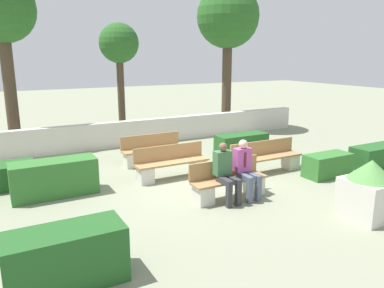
{
  "coord_description": "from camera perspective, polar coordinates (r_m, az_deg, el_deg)",
  "views": [
    {
      "loc": [
        -4.59,
        -7.98,
        3.19
      ],
      "look_at": [
        -0.0,
        0.5,
        0.9
      ],
      "focal_mm": 35.0,
      "sensor_mm": 36.0,
      "label": 1
    }
  ],
  "objects": [
    {
      "name": "tree_leftmost",
      "position": [
        14.53,
        -27.03,
        17.3
      ],
      "size": [
        2.24,
        2.24,
        5.81
      ],
      "color": "#473828",
      "rests_on": "ground_plane"
    },
    {
      "name": "tree_center_left",
      "position": [
        14.93,
        -11.05,
        14.36
      ],
      "size": [
        1.51,
        1.51,
        4.4
      ],
      "color": "#473828",
      "rests_on": "ground_plane"
    },
    {
      "name": "hedge_block_far_left",
      "position": [
        10.28,
        -27.26,
        -4.48
      ],
      "size": [
        1.61,
        0.83,
        0.6
      ],
      "color": "#235623",
      "rests_on": "ground_plane"
    },
    {
      "name": "hedge_block_near_left",
      "position": [
        10.73,
        19.95,
        -3.05
      ],
      "size": [
        1.32,
        0.61,
        0.61
      ],
      "color": "#33702D",
      "rests_on": "ground_plane"
    },
    {
      "name": "bench_front",
      "position": [
        8.61,
        5.59,
        -6.06
      ],
      "size": [
        1.84,
        0.48,
        0.86
      ],
      "color": "#A37A4C",
      "rests_on": "ground_plane"
    },
    {
      "name": "hedge_block_mid_left",
      "position": [
        12.52,
        7.55,
        0.03
      ],
      "size": [
        1.77,
        0.66,
        0.65
      ],
      "color": "#235623",
      "rests_on": "ground_plane"
    },
    {
      "name": "perimeter_wall",
      "position": [
        13.78,
        -8.38,
        1.76
      ],
      "size": [
        14.3,
        0.3,
        0.91
      ],
      "color": "beige",
      "rests_on": "ground_plane"
    },
    {
      "name": "person_seated_man",
      "position": [
        8.58,
        8.13,
        -3.38
      ],
      "size": [
        0.38,
        0.64,
        1.34
      ],
      "color": "#515B70",
      "rests_on": "ground_plane"
    },
    {
      "name": "planter_corner_left",
      "position": [
        8.28,
        25.4,
        -6.21
      ],
      "size": [
        0.91,
        0.91,
        1.2
      ],
      "color": "beige",
      "rests_on": "ground_plane"
    },
    {
      "name": "bench_back",
      "position": [
        10.62,
        11.25,
        -2.43
      ],
      "size": [
        2.16,
        0.48,
        0.86
      ],
      "rotation": [
        0.0,
        0.0,
        -0.03
      ],
      "color": "#A37A4C",
      "rests_on": "ground_plane"
    },
    {
      "name": "bench_right_side",
      "position": [
        11.33,
        -5.95,
        -1.29
      ],
      "size": [
        1.89,
        0.49,
        0.86
      ],
      "rotation": [
        0.0,
        0.0,
        -0.06
      ],
      "color": "#A37A4C",
      "rests_on": "ground_plane"
    },
    {
      "name": "bench_left_side",
      "position": [
        9.95,
        -3.06,
        -3.29
      ],
      "size": [
        2.01,
        0.48,
        0.86
      ],
      "rotation": [
        0.0,
        0.0,
        -0.07
      ],
      "color": "#A37A4C",
      "rests_on": "ground_plane"
    },
    {
      "name": "hedge_block_far_right",
      "position": [
        12.13,
        26.24,
        -1.73
      ],
      "size": [
        1.58,
        0.68,
        0.64
      ],
      "color": "#235623",
      "rests_on": "ground_plane"
    },
    {
      "name": "hedge_block_near_right",
      "position": [
        9.25,
        -20.22,
        -4.9
      ],
      "size": [
        1.9,
        0.69,
        0.84
      ],
      "color": "#33702D",
      "rests_on": "ground_plane"
    },
    {
      "name": "hedge_block_mid_right",
      "position": [
        5.78,
        -18.61,
        -16.07
      ],
      "size": [
        1.63,
        0.73,
        0.84
      ],
      "color": "#235623",
      "rests_on": "ground_plane"
    },
    {
      "name": "tree_center_right",
      "position": [
        16.53,
        5.5,
        18.44
      ],
      "size": [
        2.62,
        2.62,
        6.08
      ],
      "color": "#473828",
      "rests_on": "ground_plane"
    },
    {
      "name": "person_seated_woman",
      "position": [
        8.28,
        5.12,
        -3.97
      ],
      "size": [
        0.38,
        0.64,
        1.33
      ],
      "color": "#333338",
      "rests_on": "ground_plane"
    },
    {
      "name": "ground_plane",
      "position": [
        9.74,
        1.42,
        -5.76
      ],
      "size": [
        60.0,
        60.0,
        0.0
      ],
      "primitive_type": "plane",
      "color": "gray"
    }
  ]
}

